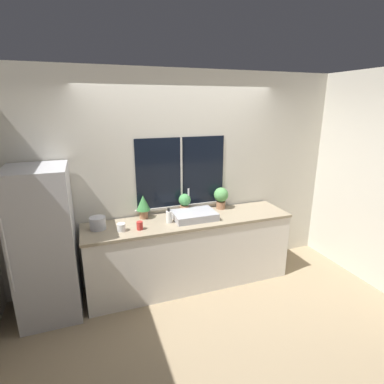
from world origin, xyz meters
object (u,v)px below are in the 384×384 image
(potted_plant_right, at_px, (221,196))
(mug_red, at_px, (140,226))
(soap_bottle, at_px, (169,217))
(potted_plant_left, at_px, (143,205))
(mug_white, at_px, (121,227))
(refrigerator, at_px, (45,244))
(kettle, at_px, (98,223))
(sink, at_px, (194,215))
(potted_plant_center, at_px, (185,203))

(potted_plant_right, distance_m, mug_red, 1.23)
(soap_bottle, bearing_deg, potted_plant_right, 17.34)
(potted_plant_left, relative_size, mug_white, 3.19)
(refrigerator, xyz_separation_m, potted_plant_left, (1.12, 0.25, 0.24))
(mug_red, bearing_deg, kettle, 158.23)
(potted_plant_left, relative_size, mug_red, 3.06)
(mug_red, bearing_deg, mug_white, 171.97)
(potted_plant_right, bearing_deg, potted_plant_left, 180.00)
(potted_plant_right, distance_m, kettle, 1.64)
(potted_plant_right, bearing_deg, sink, -154.13)
(refrigerator, bearing_deg, potted_plant_right, 6.46)
(refrigerator, distance_m, soap_bottle, 1.39)
(mug_red, height_order, mug_white, mug_red)
(sink, xyz_separation_m, potted_plant_center, (-0.05, 0.23, 0.10))
(potted_plant_right, bearing_deg, potted_plant_center, 180.00)
(refrigerator, bearing_deg, sink, 0.60)
(potted_plant_left, relative_size, potted_plant_center, 1.14)
(potted_plant_left, height_order, mug_white, potted_plant_left)
(soap_bottle, bearing_deg, potted_plant_center, 41.41)
(potted_plant_center, bearing_deg, potted_plant_left, 180.00)
(potted_plant_left, height_order, kettle, potted_plant_left)
(potted_plant_center, distance_m, kettle, 1.12)
(soap_bottle, xyz_separation_m, mug_red, (-0.37, -0.09, -0.03))
(potted_plant_left, xyz_separation_m, mug_white, (-0.32, -0.31, -0.13))
(sink, relative_size, potted_plant_right, 1.78)
(potted_plant_center, xyz_separation_m, mug_red, (-0.66, -0.34, -0.10))
(sink, distance_m, potted_plant_center, 0.25)
(sink, relative_size, soap_bottle, 2.84)
(potted_plant_left, bearing_deg, kettle, -163.81)
(refrigerator, relative_size, potted_plant_center, 6.41)
(potted_plant_left, distance_m, soap_bottle, 0.37)
(potted_plant_right, height_order, mug_red, potted_plant_right)
(sink, bearing_deg, potted_plant_center, 101.88)
(sink, bearing_deg, potted_plant_right, 25.87)
(refrigerator, bearing_deg, kettle, 8.61)
(potted_plant_left, distance_m, mug_white, 0.47)
(potted_plant_right, height_order, soap_bottle, potted_plant_right)
(potted_plant_center, distance_m, potted_plant_right, 0.52)
(sink, xyz_separation_m, potted_plant_right, (0.47, 0.23, 0.13))
(kettle, bearing_deg, sink, -3.30)
(sink, distance_m, potted_plant_left, 0.65)
(refrigerator, height_order, sink, refrigerator)
(potted_plant_left, xyz_separation_m, potted_plant_center, (0.54, 0.00, -0.03))
(refrigerator, height_order, mug_red, refrigerator)
(refrigerator, relative_size, soap_bottle, 9.00)
(potted_plant_left, xyz_separation_m, potted_plant_right, (1.07, 0.00, -0.00))
(potted_plant_left, relative_size, kettle, 1.63)
(sink, height_order, mug_red, sink)
(mug_white, height_order, kettle, kettle)
(potted_plant_center, height_order, kettle, potted_plant_center)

